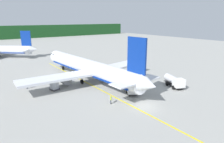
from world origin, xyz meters
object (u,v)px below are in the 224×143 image
cargo_container_near (54,86)px  crew_marshaller (27,84)px  service_truck_fuel (174,81)px  service_truck_baggage (132,85)px  airliner_foreground (89,68)px  crew_loader_left (111,99)px

cargo_container_near → crew_marshaller: 6.33m
service_truck_fuel → service_truck_baggage: size_ratio=0.96×
airliner_foreground → crew_loader_left: 15.12m
airliner_foreground → crew_loader_left: size_ratio=24.63×
crew_marshaller → crew_loader_left: (10.35, -17.47, -0.05)m
airliner_foreground → cargo_container_near: 9.74m
cargo_container_near → crew_loader_left: 14.36m
service_truck_fuel → cargo_container_near: (-22.84, 13.85, -0.40)m
service_truck_fuel → cargo_container_near: service_truck_fuel is taller
service_truck_fuel → crew_marshaller: bearing=146.6°
service_truck_fuel → crew_loader_left: (-17.13, 0.68, -0.40)m
airliner_foreground → cargo_container_near: (-9.35, -1.31, -2.40)m
service_truck_baggage → crew_loader_left: service_truck_baggage is taller
service_truck_fuel → cargo_container_near: size_ratio=2.99×
airliner_foreground → service_truck_fuel: bearing=-48.3°
crew_marshaller → airliner_foreground: bearing=-12.0°
cargo_container_near → crew_marshaller: size_ratio=1.18×
crew_marshaller → crew_loader_left: size_ratio=1.05×
airliner_foreground → service_truck_baggage: (3.56, -12.08, -1.76)m
crew_marshaller → cargo_container_near: bearing=-42.8°
cargo_container_near → crew_marshaller: bearing=137.2°
service_truck_baggage → airliner_foreground: bearing=106.4°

